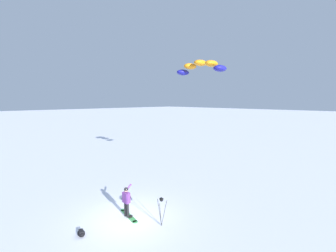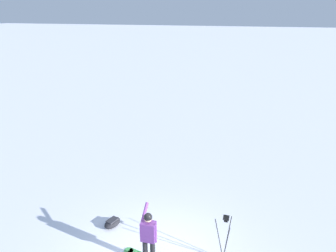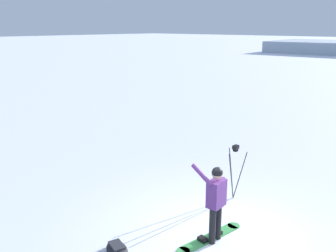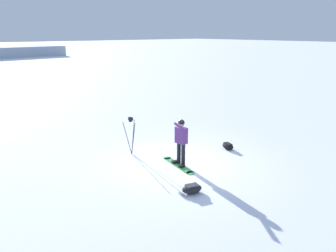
% 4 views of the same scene
% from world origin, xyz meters
% --- Properties ---
extents(ground_plane, '(300.00, 300.00, 0.00)m').
position_xyz_m(ground_plane, '(0.00, 0.00, 0.00)').
color(ground_plane, white).
extents(snowboarder, '(0.64, 0.50, 1.69)m').
position_xyz_m(snowboarder, '(0.02, 0.24, 1.02)').
color(snowboarder, black).
rests_on(snowboarder, ground_plane).
extents(snowboard, '(0.51, 1.79, 0.10)m').
position_xyz_m(snowboard, '(0.14, 0.24, 0.02)').
color(snowboard, '#3F994C').
rests_on(snowboard, ground_plane).
extents(traction_kite, '(1.43, 4.10, 0.99)m').
position_xyz_m(traction_kite, '(7.01, 0.78, 8.80)').
color(traction_kite, navy).
extents(gear_bag_large, '(0.43, 0.61, 0.25)m').
position_xyz_m(gear_bag_large, '(-2.47, 0.30, 0.13)').
color(gear_bag_large, black).
rests_on(gear_bag_large, ground_plane).
extents(camera_tripod, '(0.55, 0.46, 1.47)m').
position_xyz_m(camera_tripod, '(0.81, -1.71, 1.04)').
color(camera_tripod, '#262628').
rests_on(camera_tripod, ground_plane).
extents(gear_bag_small, '(0.70, 0.56, 0.25)m').
position_xyz_m(gear_bag_small, '(1.14, 1.98, 0.14)').
color(gear_bag_small, black).
rests_on(gear_bag_small, ground_plane).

